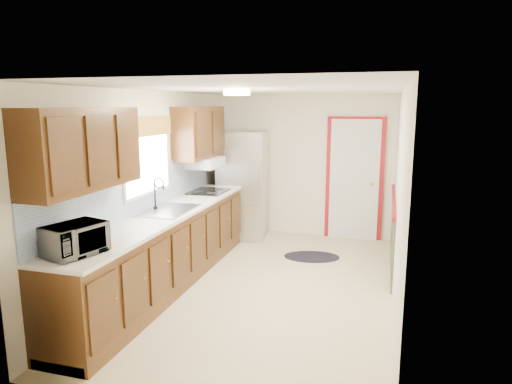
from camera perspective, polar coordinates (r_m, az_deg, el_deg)
The scene contains 8 objects.
room_shell at distance 5.43m, azimuth 1.36°, elevation -0.02°, with size 3.20×5.20×2.52m.
kitchen_run at distance 5.70m, azimuth -11.55°, elevation -3.76°, with size 0.63×4.00×2.20m.
back_wall_trim at distance 7.50m, azimuth 13.10°, elevation 0.29°, with size 1.12×2.30×2.08m.
ceiling_fixture at distance 5.23m, azimuth -2.41°, elevation 12.32°, with size 0.30×0.30×0.06m, color #FFD88C.
microwave at distance 4.26m, azimuth -21.69°, elevation -5.14°, with size 0.49×0.27×0.34m, color white.
refrigerator at distance 7.69m, azimuth -1.64°, elevation 0.90°, with size 0.82×0.79×1.80m.
rug at distance 6.89m, azimuth 6.98°, elevation -8.03°, with size 0.82×0.53×0.01m, color black.
cooktop at distance 6.86m, azimuth -5.96°, elevation 0.07°, with size 0.50×0.60×0.02m, color black.
Camera 1 is at (1.37, -5.16, 2.22)m, focal length 32.00 mm.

